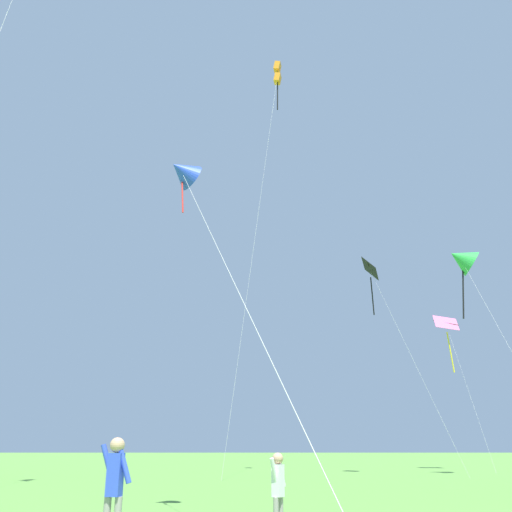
% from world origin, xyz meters
% --- Properties ---
extents(kite_orange_box, '(3.78, 6.77, 30.21)m').
position_xyz_m(kite_orange_box, '(2.99, 33.02, 29.05)').
color(kite_orange_box, orange).
rests_on(kite_orange_box, ground_plane).
extents(kite_green_small, '(2.43, 11.00, 14.61)m').
position_xyz_m(kite_green_small, '(14.93, 31.29, 13.42)').
color(kite_green_small, green).
rests_on(kite_green_small, ground_plane).
extents(kite_pink_low, '(2.10, 5.58, 12.09)m').
position_xyz_m(kite_pink_low, '(16.99, 41.57, 10.32)').
color(kite_pink_low, pink).
rests_on(kite_pink_low, ground_plane).
extents(kite_black_large, '(4.38, 5.74, 14.14)m').
position_xyz_m(kite_black_large, '(9.36, 33.35, 12.60)').
color(kite_black_large, black).
rests_on(kite_black_large, ground_plane).
extents(kite_blue_delta, '(4.04, 10.15, 9.74)m').
position_xyz_m(kite_blue_delta, '(-0.79, 10.49, 9.19)').
color(kite_blue_delta, blue).
rests_on(kite_blue_delta, ground_plane).
extents(person_near_tree, '(0.57, 0.24, 1.76)m').
position_xyz_m(person_near_tree, '(-0.92, 5.36, 1.06)').
color(person_near_tree, gray).
rests_on(person_near_tree, ground_plane).
extents(person_with_spool, '(0.34, 0.44, 1.51)m').
position_xyz_m(person_with_spool, '(1.74, 6.92, 0.91)').
color(person_with_spool, gray).
rests_on(person_with_spool, ground_plane).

